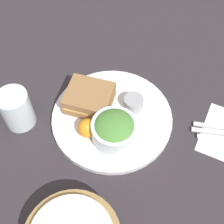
{
  "coord_description": "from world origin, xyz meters",
  "views": [
    {
      "loc": [
        -0.2,
        0.41,
        0.71
      ],
      "look_at": [
        0.0,
        0.0,
        0.04
      ],
      "focal_mm": 50.0,
      "sensor_mm": 36.0,
      "label": 1
    }
  ],
  "objects_px": {
    "sandwich": "(89,98)",
    "salad_bowl": "(114,129)",
    "plate": "(112,118)",
    "drink_glass": "(17,109)",
    "dressing_cup": "(133,103)"
  },
  "relations": [
    {
      "from": "salad_bowl",
      "to": "dressing_cup",
      "type": "height_order",
      "value": "salad_bowl"
    },
    {
      "from": "plate",
      "to": "sandwich",
      "type": "relative_size",
      "value": 2.39
    },
    {
      "from": "sandwich",
      "to": "salad_bowl",
      "type": "distance_m",
      "value": 0.12
    },
    {
      "from": "plate",
      "to": "drink_glass",
      "type": "xyz_separation_m",
      "value": [
        0.22,
        0.11,
        0.05
      ]
    },
    {
      "from": "sandwich",
      "to": "salad_bowl",
      "type": "bearing_deg",
      "value": 148.54
    },
    {
      "from": "dressing_cup",
      "to": "drink_glass",
      "type": "bearing_deg",
      "value": 31.92
    },
    {
      "from": "plate",
      "to": "drink_glass",
      "type": "height_order",
      "value": "drink_glass"
    },
    {
      "from": "plate",
      "to": "salad_bowl",
      "type": "xyz_separation_m",
      "value": [
        -0.03,
        0.05,
        0.04
      ]
    },
    {
      "from": "dressing_cup",
      "to": "drink_glass",
      "type": "height_order",
      "value": "drink_glass"
    },
    {
      "from": "plate",
      "to": "sandwich",
      "type": "bearing_deg",
      "value": -8.14
    },
    {
      "from": "salad_bowl",
      "to": "dressing_cup",
      "type": "relative_size",
      "value": 2.21
    },
    {
      "from": "plate",
      "to": "salad_bowl",
      "type": "relative_size",
      "value": 2.8
    },
    {
      "from": "sandwich",
      "to": "dressing_cup",
      "type": "distance_m",
      "value": 0.12
    },
    {
      "from": "sandwich",
      "to": "salad_bowl",
      "type": "relative_size",
      "value": 1.17
    },
    {
      "from": "plate",
      "to": "dressing_cup",
      "type": "height_order",
      "value": "dressing_cup"
    }
  ]
}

